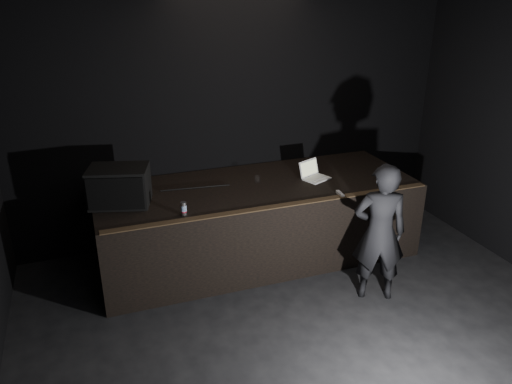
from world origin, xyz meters
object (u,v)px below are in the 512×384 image
Objects in this scene: stage_riser at (257,220)px; beer_can at (184,209)px; stage_monitor at (119,186)px; laptop at (313,174)px; person at (379,233)px.

stage_riser is 26.12× the size of beer_can.
stage_monitor reaches higher than laptop.
stage_riser is 0.95m from laptop.
stage_monitor reaches higher than stage_riser.
stage_monitor is at bearing -178.97° from stage_riser.
person reaches higher than beer_can.
stage_riser is 9.61× the size of laptop.
laptop is at bearing 15.64° from stage_monitor.
person is at bearing -10.95° from stage_monitor.
person is (0.94, -1.34, 0.31)m from stage_riser.
stage_monitor is at bearing -5.33° from person.
person is (2.00, -0.77, -0.27)m from beer_can.
stage_riser is at bearing 16.76° from stage_monitor.
stage_riser is 1.82m from stage_monitor.
person is at bearing -21.14° from beer_can.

